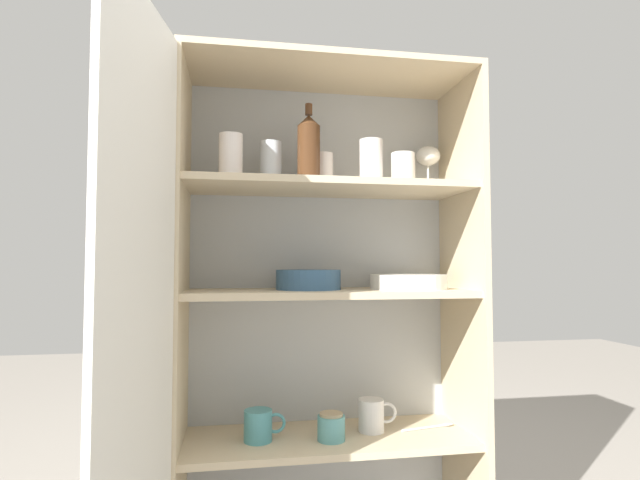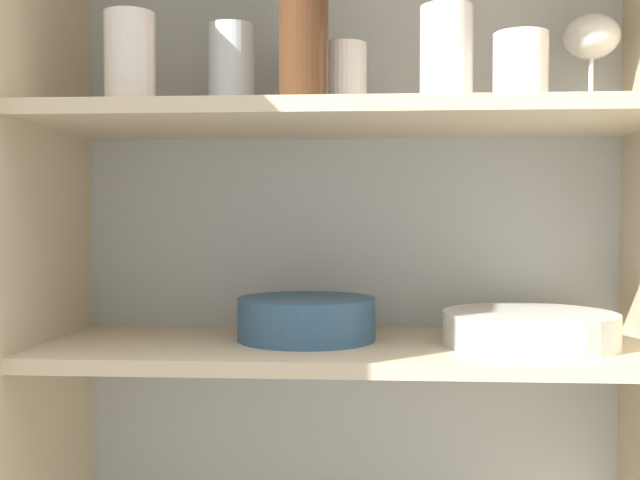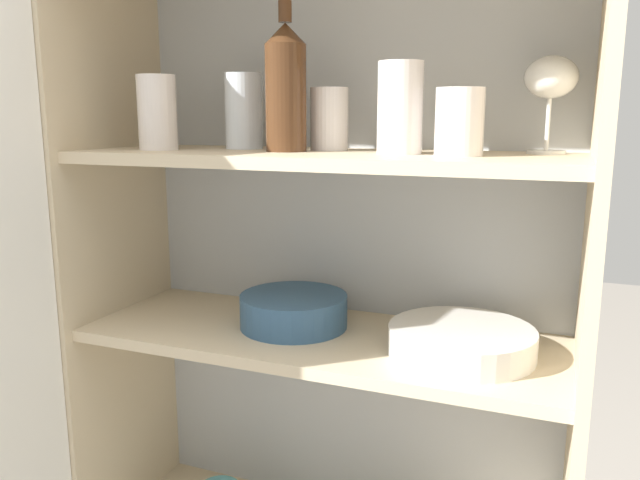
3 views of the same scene
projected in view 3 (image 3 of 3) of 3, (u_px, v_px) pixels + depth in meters
name	position (u px, v px, depth m)	size (l,w,h in m)	color
cupboard_back_panel	(349.00, 344.00, 1.26)	(0.87, 0.02, 1.45)	#B2B7BC
cupboard_side_left	(126.00, 343.00, 1.27)	(0.02, 0.34, 1.45)	#CCB793
cupboard_side_right	(577.00, 416.00, 0.96)	(0.02, 0.34, 1.45)	#CCB793
shelf_board_middle	(320.00, 339.00, 1.10)	(0.84, 0.30, 0.02)	beige
shelf_board_upper	(320.00, 158.00, 1.04)	(0.84, 0.30, 0.02)	beige
tumbler_glass_0	(459.00, 122.00, 0.93)	(0.07, 0.07, 0.10)	silver
tumbler_glass_1	(244.00, 111.00, 1.13)	(0.07, 0.07, 0.14)	white
tumbler_glass_2	(329.00, 119.00, 1.08)	(0.07, 0.07, 0.11)	silver
tumbler_glass_3	(157.00, 113.00, 1.09)	(0.07, 0.07, 0.13)	silver
tumbler_glass_4	(400.00, 108.00, 0.98)	(0.07, 0.07, 0.14)	silver
wine_glass_0	(551.00, 81.00, 0.96)	(0.08, 0.08, 0.15)	white
wine_bottle	(286.00, 87.00, 1.04)	(0.07, 0.07, 0.24)	#4C2D19
plate_stack_white	(461.00, 341.00, 1.00)	(0.23, 0.23, 0.04)	silver
mixing_bowl_large	(294.00, 309.00, 1.13)	(0.19, 0.19, 0.06)	#33567A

